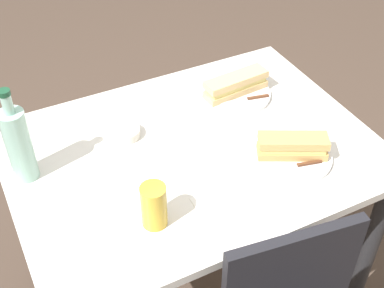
{
  "coord_description": "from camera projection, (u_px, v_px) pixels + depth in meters",
  "views": [
    {
      "loc": [
        0.57,
        1.14,
        1.87
      ],
      "look_at": [
        0.0,
        0.0,
        0.78
      ],
      "focal_mm": 49.39,
      "sensor_mm": 36.0,
      "label": 1
    }
  ],
  "objects": [
    {
      "name": "ground_plane",
      "position": [
        192.0,
        286.0,
        2.18
      ],
      "size": [
        8.0,
        8.0,
        0.0
      ],
      "primitive_type": "plane",
      "color": "#47382D"
    },
    {
      "name": "dining_table",
      "position": [
        192.0,
        174.0,
        1.76
      ],
      "size": [
        1.16,
        0.85,
        0.76
      ],
      "color": "silver",
      "rests_on": "ground"
    },
    {
      "name": "plate_near",
      "position": [
        291.0,
        156.0,
        1.65
      ],
      "size": [
        0.26,
        0.26,
        0.01
      ],
      "primitive_type": "cylinder",
      "color": "white",
      "rests_on": "dining_table"
    },
    {
      "name": "baguette_sandwich_near",
      "position": [
        293.0,
        146.0,
        1.63
      ],
      "size": [
        0.22,
        0.16,
        0.07
      ],
      "color": "tan",
      "rests_on": "plate_near"
    },
    {
      "name": "knife_near",
      "position": [
        297.0,
        165.0,
        1.6
      ],
      "size": [
        0.18,
        0.05,
        0.01
      ],
      "color": "silver",
      "rests_on": "plate_near"
    },
    {
      "name": "plate_far",
      "position": [
        235.0,
        94.0,
        1.91
      ],
      "size": [
        0.26,
        0.26,
        0.01
      ],
      "primitive_type": "cylinder",
      "color": "white",
      "rests_on": "dining_table"
    },
    {
      "name": "baguette_sandwich_far",
      "position": [
        236.0,
        84.0,
        1.88
      ],
      "size": [
        0.24,
        0.09,
        0.07
      ],
      "color": "#DBB77A",
      "rests_on": "plate_far"
    },
    {
      "name": "knife_far",
      "position": [
        248.0,
        99.0,
        1.87
      ],
      "size": [
        0.18,
        0.05,
        0.01
      ],
      "color": "silver",
      "rests_on": "plate_far"
    },
    {
      "name": "water_bottle",
      "position": [
        18.0,
        144.0,
        1.51
      ],
      "size": [
        0.08,
        0.08,
        0.31
      ],
      "color": "#99C6B7",
      "rests_on": "dining_table"
    },
    {
      "name": "beer_glass",
      "position": [
        154.0,
        206.0,
        1.41
      ],
      "size": [
        0.07,
        0.07,
        0.13
      ],
      "primitive_type": "cylinder",
      "color": "gold",
      "rests_on": "dining_table"
    },
    {
      "name": "olive_bowl",
      "position": [
        124.0,
        132.0,
        1.73
      ],
      "size": [
        0.1,
        0.1,
        0.03
      ],
      "primitive_type": "cylinder",
      "color": "silver",
      "rests_on": "dining_table"
    },
    {
      "name": "paper_napkin",
      "position": [
        222.0,
        207.0,
        1.5
      ],
      "size": [
        0.14,
        0.14,
        0.0
      ],
      "primitive_type": "cube",
      "rotation": [
        0.0,
        0.0,
        -0.02
      ],
      "color": "white",
      "rests_on": "dining_table"
    }
  ]
}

